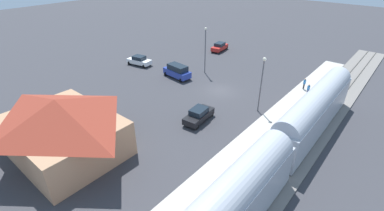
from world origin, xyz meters
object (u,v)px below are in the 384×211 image
at_px(sedan_black, 199,115).
at_px(light_pole_near_platform, 262,78).
at_px(pedestrian_waiting_far, 308,89).
at_px(sedan_red, 220,47).
at_px(light_pole_lot_center, 205,45).
at_px(station_building, 61,126).
at_px(sedan_white, 139,60).
at_px(suv_blue, 177,71).
at_px(pedestrian_on_platform, 304,83).

height_order(sedan_black, light_pole_near_platform, light_pole_near_platform).
bearing_deg(sedan_black, pedestrian_waiting_far, -117.96).
bearing_deg(light_pole_near_platform, sedan_red, -43.96).
distance_m(pedestrian_waiting_far, sedan_black, 16.92).
bearing_deg(light_pole_near_platform, light_pole_lot_center, -24.18).
distance_m(station_building, sedan_white, 25.50).
bearing_deg(sedan_black, sedan_red, -60.46).
distance_m(sedan_white, light_pole_lot_center, 13.07).
height_order(suv_blue, light_pole_near_platform, light_pole_near_platform).
xyz_separation_m(pedestrian_on_platform, sedan_white, (27.18, 8.49, -0.40)).
height_order(station_building, pedestrian_waiting_far, station_building).
bearing_deg(station_building, sedan_red, -79.36).
bearing_deg(sedan_black, sedan_white, -21.69).
relative_size(pedestrian_on_platform, light_pole_lot_center, 0.22).
bearing_deg(light_pole_lot_center, pedestrian_waiting_far, -172.89).
height_order(sedan_red, light_pole_near_platform, light_pole_near_platform).
bearing_deg(pedestrian_on_platform, light_pole_near_platform, 76.37).
bearing_deg(light_pole_lot_center, sedan_white, 22.31).
height_order(pedestrian_waiting_far, sedan_white, pedestrian_waiting_far).
bearing_deg(pedestrian_waiting_far, sedan_white, 13.54).
xyz_separation_m(pedestrian_waiting_far, light_pole_near_platform, (3.52, 8.07, 3.35)).
bearing_deg(sedan_red, sedan_black, 119.54).
bearing_deg(sedan_white, pedestrian_on_platform, -162.65).
distance_m(sedan_black, sedan_red, 28.18).
xyz_separation_m(pedestrian_on_platform, light_pole_near_platform, (2.36, 9.74, 3.35)).
relative_size(pedestrian_waiting_far, suv_blue, 0.34).
height_order(station_building, sedan_red, station_building).
bearing_deg(light_pole_near_platform, suv_blue, -5.22).
bearing_deg(pedestrian_on_platform, sedan_black, 67.82).
bearing_deg(sedan_red, suv_blue, 99.68).
distance_m(light_pole_near_platform, light_pole_lot_center, 14.59).
bearing_deg(pedestrian_on_platform, light_pole_lot_center, 13.52).
height_order(pedestrian_on_platform, pedestrian_waiting_far, same).
bearing_deg(sedan_black, pedestrian_on_platform, -112.18).
distance_m(pedestrian_on_platform, sedan_red, 22.13).
distance_m(pedestrian_waiting_far, sedan_red, 23.84).
height_order(station_building, sedan_white, station_building).
relative_size(pedestrian_on_platform, sedan_red, 0.36).
height_order(suv_blue, light_pole_lot_center, light_pole_lot_center).
xyz_separation_m(suv_blue, sedan_white, (9.28, 0.17, -0.27)).
relative_size(station_building, pedestrian_on_platform, 7.28).
bearing_deg(sedan_red, light_pole_near_platform, 136.04).
relative_size(light_pole_near_platform, light_pole_lot_center, 0.94).
relative_size(sedan_black, sedan_red, 0.99).
height_order(station_building, light_pole_near_platform, light_pole_near_platform).
bearing_deg(light_pole_lot_center, station_building, 94.60).
height_order(station_building, light_pole_lot_center, light_pole_lot_center).
relative_size(station_building, suv_blue, 2.45).
bearing_deg(sedan_white, light_pole_near_platform, 177.11).
distance_m(station_building, pedestrian_on_platform, 32.91).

